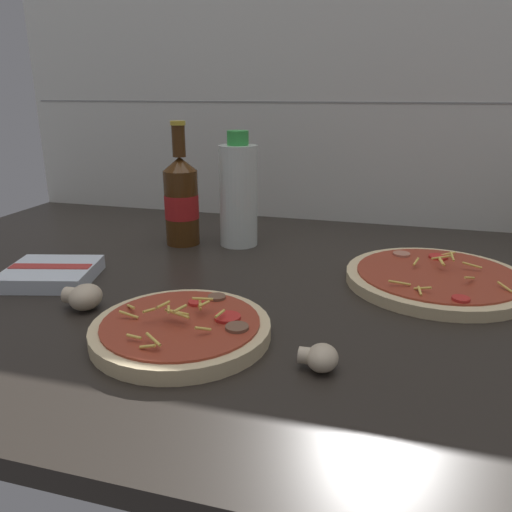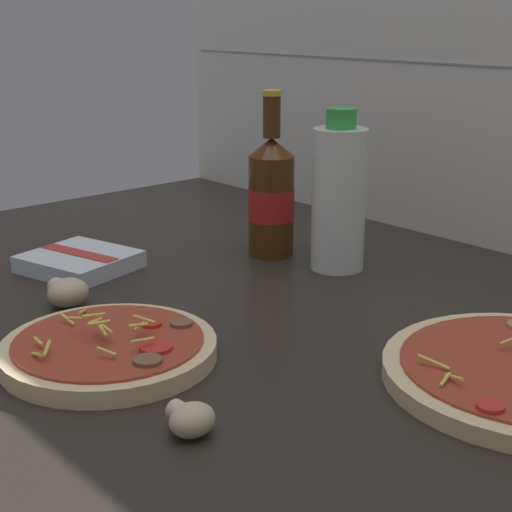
% 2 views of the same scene
% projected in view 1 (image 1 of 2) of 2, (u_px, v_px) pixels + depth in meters
% --- Properties ---
extents(counter_slab, '(1.60, 0.90, 0.03)m').
position_uv_depth(counter_slab, '(295.00, 295.00, 0.80)').
color(counter_slab, '#28231E').
rests_on(counter_slab, ground).
extents(tile_backsplash, '(1.60, 0.01, 0.60)m').
position_uv_depth(tile_backsplash, '(338.00, 102.00, 1.12)').
color(tile_backsplash, silver).
rests_on(tile_backsplash, ground).
extents(pizza_near, '(0.23, 0.23, 0.05)m').
position_uv_depth(pizza_near, '(182.00, 329.00, 0.63)').
color(pizza_near, beige).
rests_on(pizza_near, counter_slab).
extents(pizza_far, '(0.29, 0.29, 0.05)m').
position_uv_depth(pizza_far, '(437.00, 278.00, 0.81)').
color(pizza_far, beige).
rests_on(pizza_far, counter_slab).
extents(beer_bottle, '(0.07, 0.07, 0.24)m').
position_uv_depth(beer_bottle, '(181.00, 200.00, 1.00)').
color(beer_bottle, '#47280F').
rests_on(beer_bottle, counter_slab).
extents(oil_bottle, '(0.08, 0.08, 0.23)m').
position_uv_depth(oil_bottle, '(238.00, 194.00, 0.99)').
color(oil_bottle, silver).
rests_on(oil_bottle, counter_slab).
extents(mushroom_left, '(0.06, 0.05, 0.04)m').
position_uv_depth(mushroom_left, '(84.00, 297.00, 0.71)').
color(mushroom_left, beige).
rests_on(mushroom_left, counter_slab).
extents(mushroom_right, '(0.04, 0.04, 0.03)m').
position_uv_depth(mushroom_right, '(320.00, 357.00, 0.56)').
color(mushroom_right, beige).
rests_on(mushroom_right, counter_slab).
extents(dish_towel, '(0.17, 0.16, 0.03)m').
position_uv_depth(dish_towel, '(51.00, 274.00, 0.82)').
color(dish_towel, silver).
rests_on(dish_towel, counter_slab).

